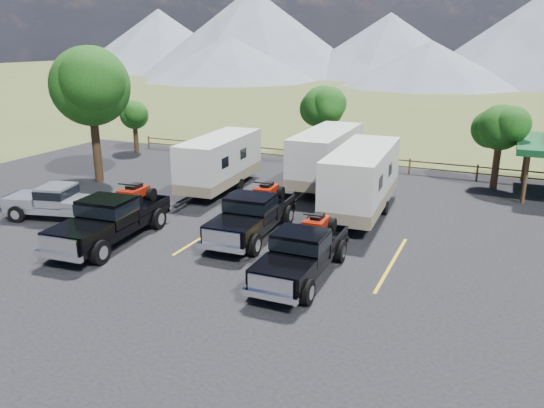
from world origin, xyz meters
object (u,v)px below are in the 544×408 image
at_px(person_a, 123,209).
at_px(tree_big_nw, 90,86).
at_px(pickup_silver, 60,202).
at_px(rig_center, 253,213).
at_px(rig_right, 303,251).
at_px(person_b, 117,215).
at_px(rig_left, 112,217).
at_px(trailer_center, 326,157).
at_px(trailer_right, 362,180).
at_px(trailer_left, 220,162).

bearing_deg(person_a, tree_big_nw, -72.48).
bearing_deg(pickup_silver, rig_center, 86.34).
distance_m(rig_right, person_b, 8.80).
bearing_deg(pickup_silver, tree_big_nw, -166.74).
relative_size(rig_left, rig_center, 1.05).
bearing_deg(trailer_center, pickup_silver, -132.55).
relative_size(rig_center, rig_right, 1.07).
xyz_separation_m(rig_left, trailer_right, (8.49, 7.75, 0.65)).
relative_size(trailer_right, pickup_silver, 1.65).
bearing_deg(pickup_silver, person_b, 66.90).
xyz_separation_m(trailer_right, person_b, (-8.82, -7.06, -0.81)).
bearing_deg(person_a, trailer_center, -149.71).
distance_m(trailer_right, person_b, 11.33).
height_order(rig_left, person_a, rig_left).
distance_m(tree_big_nw, trailer_left, 8.64).
height_order(trailer_right, person_a, trailer_right).
bearing_deg(person_a, rig_left, 82.76).
relative_size(tree_big_nw, rig_right, 1.34).
bearing_deg(rig_left, person_b, 111.12).
height_order(rig_left, trailer_left, trailer_left).
distance_m(trailer_left, person_b, 8.21).
relative_size(trailer_left, trailer_center, 0.94).
bearing_deg(trailer_center, trailer_right, -54.68).
bearing_deg(trailer_left, person_a, -100.24).
bearing_deg(rig_center, person_a, -167.82).
bearing_deg(person_a, rig_center, 164.62).
xyz_separation_m(tree_big_nw, rig_center, (12.42, -4.46, -4.57)).
relative_size(rig_center, trailer_right, 0.67).
bearing_deg(rig_left, trailer_left, 84.37).
bearing_deg(rig_right, trailer_center, 104.00).
xyz_separation_m(rig_center, pickup_silver, (-9.20, -1.72, -0.15)).
xyz_separation_m(trailer_left, trailer_center, (5.10, 3.23, 0.10)).
distance_m(tree_big_nw, rig_center, 13.96).
relative_size(person_a, person_b, 0.99).
bearing_deg(trailer_right, rig_right, -93.53).
bearing_deg(rig_left, trailer_right, 37.69).
height_order(trailer_right, person_b, trailer_right).
bearing_deg(rig_left, trailer_center, 61.83).
bearing_deg(trailer_left, trailer_center, 28.05).
distance_m(rig_left, trailer_right, 11.51).
xyz_separation_m(rig_center, rig_right, (3.42, -2.94, -0.05)).
bearing_deg(person_a, person_b, 80.61).
relative_size(trailer_right, person_b, 5.29).
relative_size(rig_left, trailer_center, 0.72).
bearing_deg(person_b, trailer_center, 45.65).
height_order(trailer_center, trailer_right, trailer_right).
bearing_deg(trailer_center, person_a, -120.39).
bearing_deg(trailer_center, person_b, -117.56).
bearing_deg(rig_right, tree_big_nw, 154.04).
distance_m(rig_center, trailer_right, 5.91).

